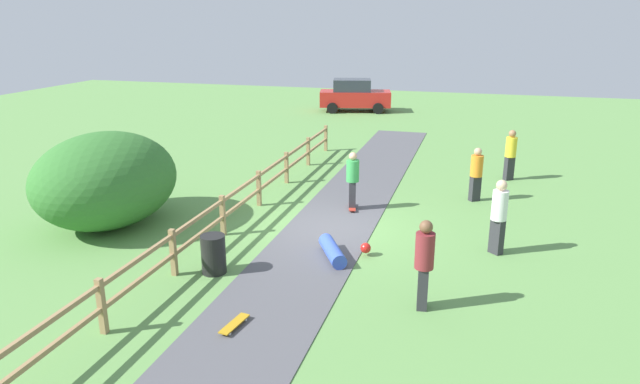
{
  "coord_description": "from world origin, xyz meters",
  "views": [
    {
      "loc": [
        3.82,
        -14.37,
        5.66
      ],
      "look_at": [
        -0.3,
        0.04,
        1.0
      ],
      "focal_mm": 32.29,
      "sensor_mm": 36.0,
      "label": 1
    }
  ],
  "objects_px": {
    "skater_fallen": "(335,251)",
    "bystander_maroon": "(424,260)",
    "bush_large": "(106,180)",
    "trash_bin": "(213,254)",
    "bystander_yellow": "(511,153)",
    "bystander_orange": "(476,172)",
    "parked_car_red": "(354,95)",
    "skateboard_loose": "(234,324)",
    "skater_riding": "(353,178)",
    "bystander_white": "(499,213)"
  },
  "relations": [
    {
      "from": "bush_large",
      "to": "bystander_maroon",
      "type": "xyz_separation_m",
      "value": [
        8.95,
        -2.44,
        -0.26
      ]
    },
    {
      "from": "bush_large",
      "to": "bystander_white",
      "type": "relative_size",
      "value": 2.3
    },
    {
      "from": "trash_bin",
      "to": "bystander_maroon",
      "type": "xyz_separation_m",
      "value": [
        4.74,
        -0.37,
        0.59
      ]
    },
    {
      "from": "bystander_white",
      "to": "bystander_yellow",
      "type": "bearing_deg",
      "value": 86.14
    },
    {
      "from": "skater_fallen",
      "to": "bystander_white",
      "type": "distance_m",
      "value": 4.07
    },
    {
      "from": "bystander_yellow",
      "to": "bystander_maroon",
      "type": "bearing_deg",
      "value": -100.56
    },
    {
      "from": "skater_fallen",
      "to": "parked_car_red",
      "type": "distance_m",
      "value": 22.0
    },
    {
      "from": "skater_fallen",
      "to": "parked_car_red",
      "type": "relative_size",
      "value": 0.32
    },
    {
      "from": "skater_fallen",
      "to": "skateboard_loose",
      "type": "xyz_separation_m",
      "value": [
        -1.02,
        -3.64,
        -0.11
      ]
    },
    {
      "from": "bystander_yellow",
      "to": "bystander_orange",
      "type": "height_order",
      "value": "bystander_yellow"
    },
    {
      "from": "skater_riding",
      "to": "bystander_orange",
      "type": "bearing_deg",
      "value": 28.49
    },
    {
      "from": "trash_bin",
      "to": "bush_large",
      "type": "bearing_deg",
      "value": 153.75
    },
    {
      "from": "bystander_maroon",
      "to": "bystander_white",
      "type": "bearing_deg",
      "value": 66.34
    },
    {
      "from": "bystander_maroon",
      "to": "bystander_yellow",
      "type": "xyz_separation_m",
      "value": [
        1.91,
        10.25,
        -0.05
      ]
    },
    {
      "from": "bystander_yellow",
      "to": "parked_car_red",
      "type": "relative_size",
      "value": 0.4
    },
    {
      "from": "bystander_maroon",
      "to": "bystander_yellow",
      "type": "height_order",
      "value": "bystander_maroon"
    },
    {
      "from": "bush_large",
      "to": "skater_riding",
      "type": "bearing_deg",
      "value": 26.46
    },
    {
      "from": "bystander_maroon",
      "to": "bystander_orange",
      "type": "xyz_separation_m",
      "value": [
        0.82,
        7.46,
        -0.1
      ]
    },
    {
      "from": "skater_fallen",
      "to": "bystander_white",
      "type": "bearing_deg",
      "value": 20.62
    },
    {
      "from": "skater_riding",
      "to": "bystander_orange",
      "type": "xyz_separation_m",
      "value": [
        3.52,
        1.91,
        -0.06
      ]
    },
    {
      "from": "bush_large",
      "to": "skater_fallen",
      "type": "height_order",
      "value": "bush_large"
    },
    {
      "from": "bystander_maroon",
      "to": "bystander_yellow",
      "type": "relative_size",
      "value": 1.04
    },
    {
      "from": "bystander_white",
      "to": "bystander_orange",
      "type": "bearing_deg",
      "value": 98.51
    },
    {
      "from": "bush_large",
      "to": "skateboard_loose",
      "type": "bearing_deg",
      "value": -36.61
    },
    {
      "from": "skateboard_loose",
      "to": "bystander_white",
      "type": "distance_m",
      "value": 6.99
    },
    {
      "from": "trash_bin",
      "to": "skateboard_loose",
      "type": "relative_size",
      "value": 1.1
    },
    {
      "from": "bystander_orange",
      "to": "parked_car_red",
      "type": "bearing_deg",
      "value": 115.13
    },
    {
      "from": "skater_fallen",
      "to": "bystander_white",
      "type": "relative_size",
      "value": 0.76
    },
    {
      "from": "trash_bin",
      "to": "skateboard_loose",
      "type": "distance_m",
      "value": 2.59
    },
    {
      "from": "skater_riding",
      "to": "trash_bin",
      "type": "bearing_deg",
      "value": -111.48
    },
    {
      "from": "bystander_yellow",
      "to": "bystander_orange",
      "type": "relative_size",
      "value": 1.05
    },
    {
      "from": "trash_bin",
      "to": "parked_car_red",
      "type": "distance_m",
      "value": 23.15
    },
    {
      "from": "skater_riding",
      "to": "parked_car_red",
      "type": "bearing_deg",
      "value": 102.52
    },
    {
      "from": "bush_large",
      "to": "parked_car_red",
      "type": "xyz_separation_m",
      "value": [
        2.27,
        20.99,
        -0.34
      ]
    },
    {
      "from": "parked_car_red",
      "to": "skateboard_loose",
      "type": "bearing_deg",
      "value": -82.36
    },
    {
      "from": "skater_riding",
      "to": "skateboard_loose",
      "type": "distance_m",
      "value": 7.38
    },
    {
      "from": "bystander_yellow",
      "to": "bystander_orange",
      "type": "distance_m",
      "value": 3.0
    },
    {
      "from": "bystander_orange",
      "to": "bystander_white",
      "type": "bearing_deg",
      "value": -81.49
    },
    {
      "from": "skater_riding",
      "to": "skater_fallen",
      "type": "height_order",
      "value": "skater_riding"
    },
    {
      "from": "bystander_yellow",
      "to": "parked_car_red",
      "type": "xyz_separation_m",
      "value": [
        -8.59,
        13.18,
        -0.04
      ]
    },
    {
      "from": "skater_fallen",
      "to": "bystander_maroon",
      "type": "relative_size",
      "value": 0.76
    },
    {
      "from": "bystander_orange",
      "to": "skater_fallen",
      "type": "bearing_deg",
      "value": -119.09
    },
    {
      "from": "bystander_white",
      "to": "bystander_orange",
      "type": "xyz_separation_m",
      "value": [
        -0.62,
        4.17,
        -0.11
      ]
    },
    {
      "from": "bush_large",
      "to": "bystander_yellow",
      "type": "bearing_deg",
      "value": 35.73
    },
    {
      "from": "bush_large",
      "to": "bystander_orange",
      "type": "bearing_deg",
      "value": 27.2
    },
    {
      "from": "bush_large",
      "to": "skater_riding",
      "type": "height_order",
      "value": "bush_large"
    },
    {
      "from": "skater_fallen",
      "to": "skateboard_loose",
      "type": "relative_size",
      "value": 1.74
    },
    {
      "from": "bystander_maroon",
      "to": "bystander_yellow",
      "type": "distance_m",
      "value": 10.43
    },
    {
      "from": "bush_large",
      "to": "bystander_white",
      "type": "bearing_deg",
      "value": 4.67
    },
    {
      "from": "bush_large",
      "to": "trash_bin",
      "type": "relative_size",
      "value": 4.81
    }
  ]
}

